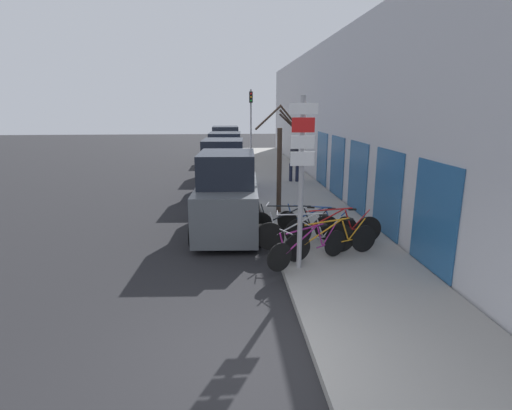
% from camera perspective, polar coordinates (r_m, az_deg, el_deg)
% --- Properties ---
extents(ground_plane, '(80.00, 80.00, 0.00)m').
position_cam_1_polar(ground_plane, '(16.66, -3.58, 1.19)').
color(ground_plane, black).
extents(sidewalk_curb, '(3.20, 32.00, 0.15)m').
position_cam_1_polar(sidewalk_curb, '(19.60, 3.91, 3.32)').
color(sidewalk_curb, gray).
rests_on(sidewalk_curb, ground).
extents(building_facade, '(0.23, 32.00, 6.50)m').
position_cam_1_polar(building_facade, '(19.52, 9.31, 12.43)').
color(building_facade, '#BCBCC1').
rests_on(building_facade, ground).
extents(signpost, '(0.59, 0.13, 3.72)m').
position_cam_1_polar(signpost, '(8.50, 6.50, 4.15)').
color(signpost, '#939399').
rests_on(signpost, sidewalk_curb).
extents(bicycle_0, '(2.03, 1.15, 0.89)m').
position_cam_1_polar(bicycle_0, '(9.19, 7.54, -6.04)').
color(bicycle_0, black).
rests_on(bicycle_0, sidewalk_curb).
extents(bicycle_1, '(2.41, 0.78, 0.93)m').
position_cam_1_polar(bicycle_1, '(9.68, 10.74, -5.04)').
color(bicycle_1, black).
rests_on(bicycle_1, sidewalk_curb).
extents(bicycle_2, '(2.42, 0.52, 0.99)m').
position_cam_1_polar(bicycle_2, '(9.93, 6.99, -4.28)').
color(bicycle_2, black).
rests_on(bicycle_2, sidewalk_curb).
extents(bicycle_3, '(2.58, 0.44, 0.96)m').
position_cam_1_polar(bicycle_3, '(10.60, 11.05, -3.31)').
color(bicycle_3, black).
rests_on(bicycle_3, sidewalk_curb).
extents(bicycle_4, '(2.40, 0.77, 0.93)m').
position_cam_1_polar(bicycle_4, '(10.91, 5.38, -2.68)').
color(bicycle_4, black).
rests_on(bicycle_4, sidewalk_curb).
extents(bicycle_5, '(2.05, 1.02, 0.84)m').
position_cam_1_polar(bicycle_5, '(11.25, 8.59, -2.44)').
color(bicycle_5, black).
rests_on(bicycle_5, sidewalk_curb).
extents(parked_car_0, '(2.11, 4.28, 2.39)m').
position_cam_1_polar(parked_car_0, '(11.72, -4.08, 1.17)').
color(parked_car_0, '#51565B').
rests_on(parked_car_0, ground).
extents(parked_car_1, '(2.19, 4.24, 2.36)m').
position_cam_1_polar(parked_car_1, '(16.78, -4.64, 5.00)').
color(parked_car_1, navy).
rests_on(parked_car_1, ground).
extents(parked_car_2, '(2.22, 4.48, 2.31)m').
position_cam_1_polar(parked_car_2, '(22.06, -4.39, 7.02)').
color(parked_car_2, silver).
rests_on(parked_car_2, ground).
extents(parked_car_3, '(2.13, 4.41, 2.38)m').
position_cam_1_polar(parked_car_3, '(27.57, -4.36, 8.47)').
color(parked_car_3, gray).
rests_on(parked_car_3, ground).
extents(pedestrian_near, '(0.46, 0.40, 1.78)m').
position_cam_1_polar(pedestrian_near, '(19.23, 5.48, 6.41)').
color(pedestrian_near, '#1E2338').
rests_on(pedestrian_near, sidewalk_curb).
extents(street_tree, '(1.55, 1.25, 3.57)m').
position_cam_1_polar(street_tree, '(13.33, 3.40, 6.22)').
color(street_tree, '#3D2D23').
rests_on(street_tree, sidewalk_curb).
extents(traffic_light, '(0.20, 0.30, 4.50)m').
position_cam_1_polar(traffic_light, '(24.33, -0.73, 12.40)').
color(traffic_light, '#939399').
rests_on(traffic_light, sidewalk_curb).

